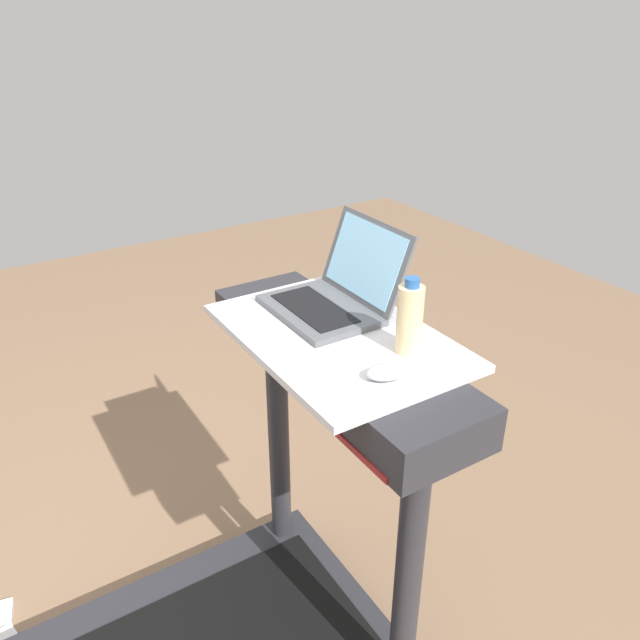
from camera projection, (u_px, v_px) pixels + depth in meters
name	position (u px, v px, depth m)	size (l,w,h in m)	color
desk_board	(337.00, 336.00, 1.60)	(0.66, 0.45, 0.02)	silver
laptop	(335.00, 293.00, 1.70)	(0.32, 0.30, 0.23)	#515459
computer_mouse	(387.00, 372.00, 1.40)	(0.06, 0.10, 0.03)	#B2B2B7
water_bottle	(410.00, 318.00, 1.48)	(0.06, 0.06, 0.19)	beige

